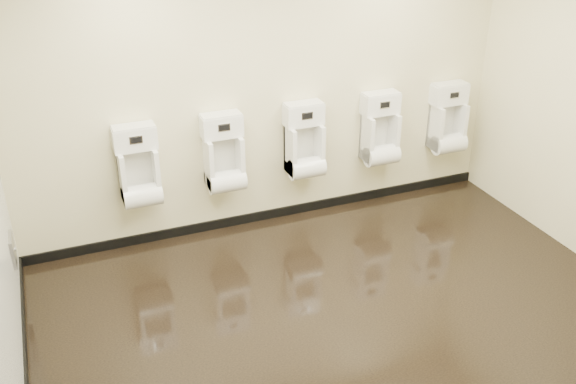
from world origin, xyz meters
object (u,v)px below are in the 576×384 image
at_px(access_panel, 13,250).
at_px(urinal_0, 139,172).
at_px(urinal_3, 380,134).
at_px(urinal_4, 448,123).
at_px(urinal_1, 224,159).
at_px(urinal_2, 305,146).

xyz_separation_m(access_panel, urinal_0, (1.15, 0.42, 0.33)).
xyz_separation_m(urinal_3, urinal_4, (0.84, 0.00, 0.00)).
xyz_separation_m(urinal_1, urinal_2, (0.84, 0.00, 0.00)).
distance_m(urinal_2, urinal_4, 1.70).
height_order(access_panel, urinal_3, urinal_3).
relative_size(access_panel, urinal_0, 0.33).
bearing_deg(urinal_3, urinal_4, 0.00).
xyz_separation_m(urinal_2, urinal_3, (0.86, 0.00, 0.00)).
bearing_deg(urinal_3, urinal_2, 180.00).
bearing_deg(access_panel, urinal_2, 8.44).
height_order(access_panel, urinal_4, urinal_4).
height_order(access_panel, urinal_0, urinal_0).
bearing_deg(urinal_2, urinal_4, 0.00).
relative_size(urinal_2, urinal_3, 1.00).
bearing_deg(access_panel, urinal_3, 6.48).
xyz_separation_m(urinal_2, urinal_4, (1.70, 0.00, 0.00)).
bearing_deg(urinal_2, urinal_3, 0.00).
distance_m(urinal_0, urinal_1, 0.81).
bearing_deg(urinal_4, urinal_0, 180.00).
xyz_separation_m(urinal_1, urinal_3, (1.70, 0.00, 0.00)).
height_order(urinal_2, urinal_4, same).
xyz_separation_m(urinal_0, urinal_4, (3.36, 0.00, 0.00)).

